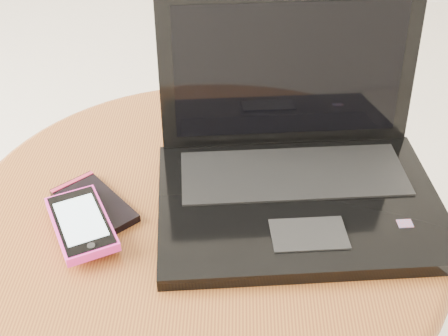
{
  "coord_description": "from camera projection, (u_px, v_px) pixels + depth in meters",
  "views": [
    {
      "loc": [
        0.14,
        -0.6,
        1.07
      ],
      "look_at": [
        0.13,
        0.01,
        0.59
      ],
      "focal_mm": 47.1,
      "sensor_mm": 36.0,
      "label": 1
    }
  ],
  "objects": [
    {
      "name": "table",
      "position": [
        205.0,
        263.0,
        0.87
      ],
      "size": [
        0.67,
        0.67,
        0.53
      ],
      "color": "#522714",
      "rests_on": "ground"
    },
    {
      "name": "laptop",
      "position": [
        296.0,
        164.0,
        0.8
      ],
      "size": [
        0.4,
        0.33,
        0.25
      ],
      "color": "black",
      "rests_on": "table"
    },
    {
      "name": "phone_black",
      "position": [
        94.0,
        205.0,
        0.79
      ],
      "size": [
        0.13,
        0.14,
        0.01
      ],
      "color": "black",
      "rests_on": "table"
    },
    {
      "name": "phone_pink",
      "position": [
        81.0,
        223.0,
        0.75
      ],
      "size": [
        0.11,
        0.14,
        0.02
      ],
      "color": "#FE30B4",
      "rests_on": "phone_black"
    }
  ]
}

